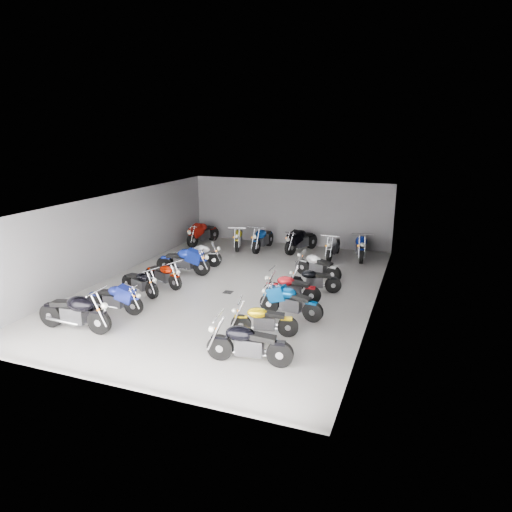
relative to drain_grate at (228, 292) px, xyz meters
The scene contains 24 objects.
ground 0.50m from the drain_grate, 90.00° to the left, with size 14.00×14.00×0.00m, color gray.
wall_back 7.67m from the drain_grate, 90.00° to the left, with size 10.00×0.10×3.20m, color slate.
wall_left 5.27m from the drain_grate, behind, with size 0.10×14.00×3.20m, color slate.
wall_right 5.27m from the drain_grate, ahead, with size 0.10×14.00×3.20m, color slate.
ceiling 3.25m from the drain_grate, 90.00° to the left, with size 10.00×14.00×0.04m, color black.
drain_grate is the anchor object (origin of this frame).
motorcycle_left_a 5.27m from the drain_grate, 122.47° to the right, with size 2.37×0.49×1.04m.
motorcycle_left_b 3.95m from the drain_grate, 131.13° to the right, with size 1.99×0.44×0.87m.
motorcycle_left_c 3.10m from the drain_grate, 155.32° to the right, with size 1.84×0.70×0.83m.
motorcycle_left_d 2.53m from the drain_grate, behind, with size 1.86×0.70×0.84m.
motorcycle_left_e 2.87m from the drain_grate, 152.25° to the left, with size 2.23×0.53×0.98m.
motorcycle_left_f 3.46m from the drain_grate, 135.99° to the left, with size 2.02×0.84×0.92m.
motorcycle_right_a 5.13m from the drain_grate, 60.32° to the right, with size 2.20×0.52×0.97m.
motorcycle_right_b 3.70m from the drain_grate, 50.31° to the right, with size 1.88×0.60×0.84m.
motorcycle_right_c 3.03m from the drain_grate, 26.44° to the right, with size 2.09×0.49×0.92m.
motorcycle_right_d 2.38m from the drain_grate, ahead, with size 1.98×0.39×0.87m.
motorcycle_right_e 3.07m from the drain_grate, 20.86° to the left, with size 1.85×0.66×0.83m.
motorcycle_right_f 3.77m from the drain_grate, 46.13° to the left, with size 1.95×0.84×0.90m.
motorcycle_back_a 7.17m from the drain_grate, 124.09° to the left, with size 0.68×2.30×1.02m.
motorcycle_back_b 6.19m from the drain_grate, 109.23° to the left, with size 0.77×2.07×0.93m.
motorcycle_back_c 5.99m from the drain_grate, 97.87° to the left, with size 0.48×2.31×1.01m.
motorcycle_back_d 6.30m from the drain_grate, 80.94° to the left, with size 1.02×2.20×1.02m.
motorcycle_back_e 6.35m from the drain_grate, 65.81° to the left, with size 0.43×2.12×0.93m.
motorcycle_back_f 7.15m from the drain_grate, 58.11° to the left, with size 0.65×2.38×1.05m.
Camera 1 is at (6.29, -14.43, 5.67)m, focal length 32.00 mm.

